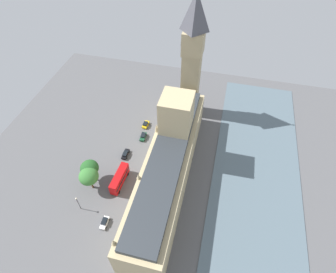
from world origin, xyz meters
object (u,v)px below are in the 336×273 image
Objects in this scene: car_black_far_end at (125,154)px; clock_tower at (192,58)px; car_white_under_trees at (104,222)px; parliament_building at (169,161)px; pedestrian_leading at (140,184)px; plane_tree_by_river_gate at (89,176)px; street_lamp_slot_10 at (77,201)px; car_yellow_cab_corner at (146,124)px; plane_tree_near_tower at (90,168)px; car_dark_green_opposite_hall at (143,136)px; double_decker_bus_midblock at (119,178)px; pedestrian_kerbside at (158,131)px; street_lamp_trailing at (90,178)px.

clock_tower is at bearing 59.83° from car_black_far_end.
car_white_under_trees is (14.76, 55.74, -24.41)m from clock_tower.
parliament_building reaches higher than car_black_far_end.
car_black_far_end is 2.74× the size of pedestrian_leading.
plane_tree_by_river_gate reaches higher than street_lamp_slot_10.
car_white_under_trees is at bearing 75.17° from clock_tower.
car_yellow_cab_corner is 30.76m from plane_tree_near_tower.
plane_tree_by_river_gate reaches higher than car_yellow_cab_corner.
plane_tree_near_tower reaches higher than pedestrian_leading.
clock_tower is at bearing -127.53° from car_dark_green_opposite_hall.
clock_tower is at bearing -120.53° from plane_tree_near_tower.
plane_tree_near_tower is (15.97, 1.65, 5.70)m from pedestrian_leading.
parliament_building is at bearing 89.79° from clock_tower.
plane_tree_near_tower reaches higher than car_white_under_trees.
plane_tree_near_tower is (24.72, 41.90, -18.83)m from clock_tower.
double_decker_bus_midblock is at bearing -87.47° from car_yellow_cab_corner.
parliament_building is 6.97× the size of plane_tree_by_river_gate.
car_white_under_trees is at bearing 95.35° from double_decker_bus_midblock.
car_yellow_cab_corner is 42.47m from car_white_under_trees.
street_lamp_slot_10 reaches higher than pedestrian_leading.
double_decker_bus_midblock is 6.26× the size of pedestrian_leading.
clock_tower is 28.84× the size of pedestrian_leading.
double_decker_bus_midblock is at bearing -126.06° from street_lamp_slot_10.
pedestrian_kerbside is (-4.86, -4.37, -0.18)m from car_dark_green_opposite_hall.
plane_tree_near_tower reaches higher than street_lamp_trailing.
double_decker_bus_midblock is 9.34m from street_lamp_trailing.
clock_tower is 54.08m from plane_tree_by_river_gate.
parliament_building is 15.42× the size of car_yellow_cab_corner.
plane_tree_near_tower is (15.64, 26.58, 5.76)m from pedestrian_kerbside.
car_black_far_end is 0.52× the size of plane_tree_near_tower.
car_dark_green_opposite_hall is (13.81, -14.54, -7.32)m from parliament_building.
street_lamp_trailing reaches higher than pedestrian_leading.
parliament_building is at bearing 21.21° from pedestrian_leading.
parliament_building is 26.01m from street_lamp_trailing.
car_dark_green_opposite_hall is 1.07× the size of car_white_under_trees.
clock_tower is 5.37× the size of plane_tree_by_river_gate.
pedestrian_leading is (-8.84, 10.68, -0.12)m from car_black_far_end.
double_decker_bus_midblock is at bearing -155.21° from plane_tree_by_river_gate.
pedestrian_leading is at bearing 34.90° from parliament_building.
car_yellow_cab_corner is 0.89× the size of car_black_far_end.
car_yellow_cab_corner is 6.50m from car_dark_green_opposite_hall.
parliament_building is 1.30× the size of clock_tower.
plane_tree_near_tower is at bearing -105.55° from car_yellow_cab_corner.
car_white_under_trees is at bearing 162.95° from street_lamp_slot_10.
pedestrian_leading is at bearing 101.91° from car_dark_green_opposite_hall.
plane_tree_by_river_gate reaches higher than car_black_far_end.
car_black_far_end is (17.58, 29.57, -24.41)m from clock_tower.
clock_tower is 7.43× the size of street_lamp_slot_10.
pedestrian_kerbside is (-5.86, 2.05, -0.18)m from car_yellow_cab_corner.
car_yellow_cab_corner is 16.51m from car_black_far_end.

